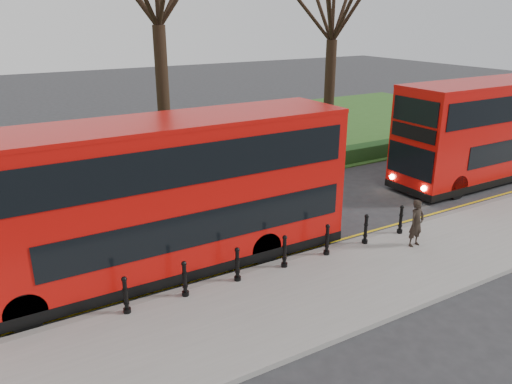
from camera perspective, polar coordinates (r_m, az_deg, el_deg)
ground at (r=16.01m, az=-3.74°, el=-8.21°), size 120.00×120.00×0.00m
pavement at (r=13.72m, az=2.11°, el=-13.02°), size 60.00×4.00×0.15m
kerb at (r=15.20m, az=-2.01°, el=-9.50°), size 60.00×0.25×0.16m
grass_verge at (r=29.34m, az=-17.23°, el=4.14°), size 60.00×18.00×0.06m
hedge at (r=21.66m, az=-11.98°, el=0.20°), size 60.00×0.90×0.80m
yellow_line_outer at (r=15.46m, az=-2.54°, el=-9.25°), size 60.00×0.10×0.01m
yellow_line_inner at (r=15.62m, az=-2.90°, el=-8.94°), size 60.00×0.10×0.01m
tree_right at (r=29.13m, az=8.88°, el=20.67°), size 7.10×7.10×11.09m
bollard_row at (r=15.31m, az=3.28°, el=-6.84°), size 9.97×0.15×1.00m
bus_lead at (r=14.95m, az=-10.76°, el=-0.75°), size 11.72×2.69×4.66m
bus_rear at (r=26.34m, az=26.07°, el=6.48°), size 11.67×2.68×4.65m
pedestrian at (r=17.35m, az=17.87°, el=-3.41°), size 0.61×0.42×1.61m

